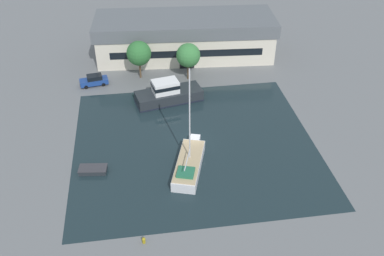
% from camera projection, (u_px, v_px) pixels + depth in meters
% --- Properties ---
extents(ground_plane, '(440.00, 440.00, 0.00)m').
position_uv_depth(ground_plane, '(194.00, 144.00, 53.93)').
color(ground_plane, slate).
extents(water_canal, '(29.96, 27.72, 0.01)m').
position_uv_depth(water_canal, '(194.00, 144.00, 53.93)').
color(water_canal, '#19282D').
rests_on(water_canal, ground).
extents(warehouse_building, '(30.67, 12.46, 6.82)m').
position_uv_depth(warehouse_building, '(185.00, 36.00, 72.64)').
color(warehouse_building, beige).
rests_on(warehouse_building, ground).
extents(quay_tree_near_building, '(3.81, 3.81, 6.11)m').
position_uv_depth(quay_tree_near_building, '(139.00, 53.00, 65.59)').
color(quay_tree_near_building, brown).
rests_on(quay_tree_near_building, ground).
extents(quay_tree_by_water, '(3.71, 3.71, 5.91)m').
position_uv_depth(quay_tree_by_water, '(188.00, 55.00, 65.36)').
color(quay_tree_by_water, brown).
rests_on(quay_tree_by_water, ground).
extents(parked_car, '(4.47, 2.40, 1.68)m').
position_uv_depth(parked_car, '(94.00, 80.00, 65.57)').
color(parked_car, navy).
rests_on(parked_car, ground).
extents(sailboat_moored, '(5.01, 9.57, 12.83)m').
position_uv_depth(sailboat_moored, '(189.00, 163.00, 49.72)').
color(sailboat_moored, silver).
rests_on(sailboat_moored, water_canal).
extents(motor_cruiser, '(10.09, 5.38, 3.34)m').
position_uv_depth(motor_cruiser, '(168.00, 94.00, 61.57)').
color(motor_cruiser, '#23282D').
rests_on(motor_cruiser, water_canal).
extents(small_dinghy, '(3.40, 1.97, 0.62)m').
position_uv_depth(small_dinghy, '(93.00, 170.00, 49.44)').
color(small_dinghy, '#23282D').
rests_on(small_dinghy, water_canal).
extents(mooring_bollard, '(0.37, 0.37, 0.67)m').
position_uv_depth(mooring_bollard, '(144.00, 240.00, 41.04)').
color(mooring_bollard, olive).
rests_on(mooring_bollard, ground).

